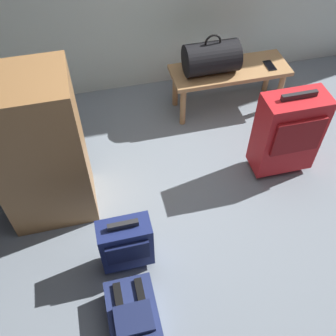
{
  "coord_description": "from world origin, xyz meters",
  "views": [
    {
      "loc": [
        -0.93,
        -1.5,
        2.33
      ],
      "look_at": [
        -0.51,
        0.24,
        0.25
      ],
      "focal_mm": 41.58,
      "sensor_mm": 36.0,
      "label": 1
    }
  ],
  "objects_px": {
    "duffel_bag_black": "(211,58)",
    "suitcase_upright_red": "(288,133)",
    "bench": "(229,75)",
    "suitcase_small_navy": "(126,244)",
    "backpack_navy": "(133,314)",
    "side_cabinet": "(39,152)",
    "cell_phone": "(270,65)"
  },
  "relations": [
    {
      "from": "suitcase_small_navy",
      "to": "suitcase_upright_red",
      "type": "bearing_deg",
      "value": 22.72
    },
    {
      "from": "suitcase_small_navy",
      "to": "side_cabinet",
      "type": "height_order",
      "value": "side_cabinet"
    },
    {
      "from": "bench",
      "to": "suitcase_upright_red",
      "type": "height_order",
      "value": "suitcase_upright_red"
    },
    {
      "from": "suitcase_upright_red",
      "to": "backpack_navy",
      "type": "relative_size",
      "value": 1.92
    },
    {
      "from": "bench",
      "to": "suitcase_upright_red",
      "type": "distance_m",
      "value": 0.82
    },
    {
      "from": "duffel_bag_black",
      "to": "cell_phone",
      "type": "bearing_deg",
      "value": -4.91
    },
    {
      "from": "suitcase_small_navy",
      "to": "backpack_navy",
      "type": "distance_m",
      "value": 0.41
    },
    {
      "from": "duffel_bag_black",
      "to": "suitcase_upright_red",
      "type": "distance_m",
      "value": 0.88
    },
    {
      "from": "duffel_bag_black",
      "to": "backpack_navy",
      "type": "xyz_separation_m",
      "value": [
        -0.99,
        -1.71,
        -0.44
      ]
    },
    {
      "from": "duffel_bag_black",
      "to": "suitcase_small_navy",
      "type": "bearing_deg",
      "value": -125.39
    },
    {
      "from": "duffel_bag_black",
      "to": "suitcase_upright_red",
      "type": "height_order",
      "value": "duffel_bag_black"
    },
    {
      "from": "suitcase_upright_red",
      "to": "side_cabinet",
      "type": "xyz_separation_m",
      "value": [
        -1.71,
        0.05,
        0.18
      ]
    },
    {
      "from": "duffel_bag_black",
      "to": "suitcase_upright_red",
      "type": "relative_size",
      "value": 0.6
    },
    {
      "from": "backpack_navy",
      "to": "duffel_bag_black",
      "type": "bearing_deg",
      "value": 60.1
    },
    {
      "from": "suitcase_small_navy",
      "to": "backpack_navy",
      "type": "bearing_deg",
      "value": -95.44
    },
    {
      "from": "bench",
      "to": "backpack_navy",
      "type": "xyz_separation_m",
      "value": [
        -1.16,
        -1.71,
        -0.25
      ]
    },
    {
      "from": "bench",
      "to": "suitcase_small_navy",
      "type": "distance_m",
      "value": 1.75
    },
    {
      "from": "duffel_bag_black",
      "to": "side_cabinet",
      "type": "bearing_deg",
      "value": -151.33
    },
    {
      "from": "bench",
      "to": "cell_phone",
      "type": "distance_m",
      "value": 0.35
    },
    {
      "from": "suitcase_upright_red",
      "to": "backpack_navy",
      "type": "height_order",
      "value": "suitcase_upright_red"
    },
    {
      "from": "cell_phone",
      "to": "backpack_navy",
      "type": "distance_m",
      "value": 2.26
    },
    {
      "from": "bench",
      "to": "duffel_bag_black",
      "type": "height_order",
      "value": "duffel_bag_black"
    },
    {
      "from": "suitcase_upright_red",
      "to": "suitcase_small_navy",
      "type": "distance_m",
      "value": 1.4
    },
    {
      "from": "suitcase_upright_red",
      "to": "cell_phone",
      "type": "bearing_deg",
      "value": 76.62
    },
    {
      "from": "bench",
      "to": "backpack_navy",
      "type": "relative_size",
      "value": 2.63
    },
    {
      "from": "suitcase_small_navy",
      "to": "backpack_navy",
      "type": "relative_size",
      "value": 1.21
    },
    {
      "from": "suitcase_upright_red",
      "to": "backpack_navy",
      "type": "distance_m",
      "value": 1.63
    },
    {
      "from": "cell_phone",
      "to": "suitcase_upright_red",
      "type": "height_order",
      "value": "suitcase_upright_red"
    },
    {
      "from": "side_cabinet",
      "to": "bench",
      "type": "bearing_deg",
      "value": 25.84
    },
    {
      "from": "backpack_navy",
      "to": "side_cabinet",
      "type": "xyz_separation_m",
      "value": [
        -0.39,
        0.96,
        0.46
      ]
    },
    {
      "from": "duffel_bag_black",
      "to": "cell_phone",
      "type": "height_order",
      "value": "duffel_bag_black"
    },
    {
      "from": "backpack_navy",
      "to": "bench",
      "type": "bearing_deg",
      "value": 55.85
    }
  ]
}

